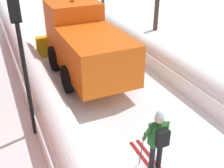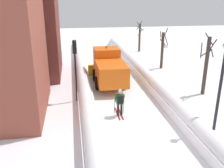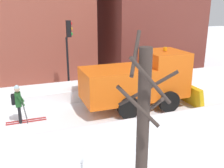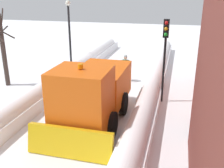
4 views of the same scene
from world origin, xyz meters
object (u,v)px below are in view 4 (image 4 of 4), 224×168
bare_tree_near (3,49)px  street_lamp (69,25)px  traffic_light_pole (165,46)px  plow_truck (93,92)px  skier (125,67)px

bare_tree_near → street_lamp: bearing=-112.1°
traffic_light_pole → street_lamp: street_lamp is taller
plow_truck → bare_tree_near: 7.72m
plow_truck → skier: plow_truck is taller
traffic_light_pole → bare_tree_near: bearing=-1.7°
plow_truck → traffic_light_pole: bearing=-132.5°
plow_truck → bare_tree_near: bare_tree_near is taller
plow_truck → skier: bearing=-92.0°
traffic_light_pole → bare_tree_near: size_ratio=0.92×
skier → plow_truck: bearing=88.0°
plow_truck → skier: (-0.21, -6.01, -0.48)m
plow_truck → traffic_light_pole: 4.48m
plow_truck → bare_tree_near: bearing=-26.0°
traffic_light_pole → bare_tree_near: (9.72, -0.28, -0.72)m
plow_truck → skier: size_ratio=3.31×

